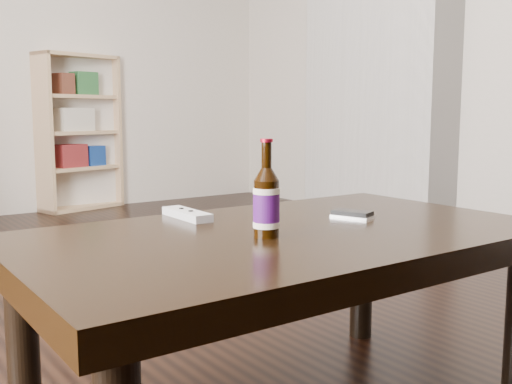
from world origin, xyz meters
TOP-DOWN VIEW (x-y plane):
  - floor at (0.00, 0.00)m, footprint 5.00×6.00m
  - chimney_breast at (2.35, 1.20)m, footprint 0.30×1.20m
  - bookshelf at (0.77, 3.02)m, footprint 0.73×0.47m
  - coffee_table at (0.03, -0.67)m, footprint 1.32×0.78m
  - beer_bottle at (-0.05, -0.71)m, footprint 0.07×0.07m
  - phone at (0.30, -0.63)m, footprint 0.09×0.12m
  - remote at (-0.08, -0.38)m, footprint 0.06×0.20m

SIDE VIEW (x-z plane):
  - floor at x=0.00m, z-range -0.01..0.00m
  - coffee_table at x=0.03m, z-range 0.18..0.67m
  - phone at x=0.30m, z-range 0.49..0.51m
  - remote at x=-0.08m, z-range 0.49..0.52m
  - beer_bottle at x=-0.05m, z-range 0.46..0.69m
  - bookshelf at x=0.77m, z-range 0.03..1.27m
  - chimney_breast at x=2.35m, z-range 0.00..2.70m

